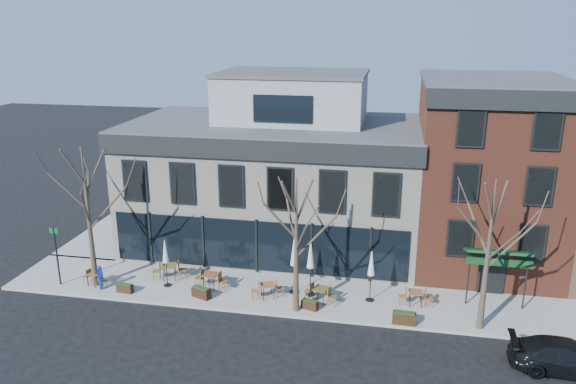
% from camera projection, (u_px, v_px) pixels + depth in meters
% --- Properties ---
extents(ground, '(120.00, 120.00, 0.00)m').
position_uv_depth(ground, '(257.00, 275.00, 32.91)').
color(ground, black).
rests_on(ground, ground).
extents(sidewalk_front, '(33.50, 4.70, 0.15)m').
position_uv_depth(sidewalk_front, '(306.00, 296.00, 30.29)').
color(sidewalk_front, gray).
rests_on(sidewalk_front, ground).
extents(sidewalk_side, '(4.50, 12.00, 0.15)m').
position_uv_depth(sidewalk_side, '(126.00, 226.00, 40.55)').
color(sidewalk_side, gray).
rests_on(sidewalk_side, ground).
extents(corner_building, '(18.39, 10.39, 11.10)m').
position_uv_depth(corner_building, '(276.00, 175.00, 36.26)').
color(corner_building, beige).
rests_on(corner_building, ground).
extents(red_brick_building, '(8.20, 11.78, 11.18)m').
position_uv_depth(red_brick_building, '(487.00, 172.00, 33.57)').
color(red_brick_building, brown).
rests_on(red_brick_building, ground).
extents(tree_corner, '(3.93, 3.98, 7.92)m').
position_uv_depth(tree_corner, '(89.00, 216.00, 30.18)').
color(tree_corner, '#382B21').
rests_on(tree_corner, sidewalk_front).
extents(tree_mid, '(3.50, 3.55, 7.04)m').
position_uv_depth(tree_mid, '(296.00, 244.00, 27.59)').
color(tree_mid, '#382B21').
rests_on(tree_mid, sidewalk_front).
extents(tree_right, '(3.72, 3.77, 7.48)m').
position_uv_depth(tree_right, '(488.00, 254.00, 25.90)').
color(tree_right, '#382B21').
rests_on(tree_right, sidewalk_front).
extents(sign_pole, '(0.50, 0.10, 3.40)m').
position_uv_depth(sign_pole, '(57.00, 252.00, 30.91)').
color(sign_pole, black).
rests_on(sign_pole, sidewalk_front).
extents(parked_sedan, '(4.84, 2.09, 1.39)m').
position_uv_depth(parked_sedan, '(568.00, 357.00, 23.74)').
color(parked_sedan, black).
rests_on(parked_sedan, ground).
extents(call_box, '(0.29, 0.28, 1.41)m').
position_uv_depth(call_box, '(100.00, 277.00, 30.67)').
color(call_box, '#0C29A0').
rests_on(call_box, sidewalk_front).
extents(cafe_set_0, '(1.69, 0.88, 0.87)m').
position_uv_depth(cafe_set_0, '(95.00, 278.00, 31.21)').
color(cafe_set_0, brown).
rests_on(cafe_set_0, sidewalk_front).
extents(cafe_set_1, '(2.01, 1.06, 1.03)m').
position_uv_depth(cafe_set_1, '(169.00, 270.00, 31.99)').
color(cafe_set_1, brown).
rests_on(cafe_set_1, sidewalk_front).
extents(cafe_set_2, '(2.02, 0.90, 1.04)m').
position_uv_depth(cafe_set_2, '(211.00, 279.00, 30.85)').
color(cafe_set_2, brown).
rests_on(cafe_set_2, sidewalk_front).
extents(cafe_set_3, '(1.81, 1.16, 0.95)m').
position_uv_depth(cafe_set_3, '(268.00, 289.00, 29.84)').
color(cafe_set_3, brown).
rests_on(cafe_set_3, sidewalk_front).
extents(cafe_set_4, '(1.89, 1.01, 0.97)m').
position_uv_depth(cafe_set_4, '(321.00, 293.00, 29.35)').
color(cafe_set_4, brown).
rests_on(cafe_set_4, sidewalk_front).
extents(cafe_set_5, '(1.80, 0.75, 0.94)m').
position_uv_depth(cafe_set_5, '(416.00, 297.00, 29.03)').
color(cafe_set_5, brown).
rests_on(cafe_set_5, sidewalk_front).
extents(umbrella_0, '(0.44, 0.44, 2.73)m').
position_uv_depth(umbrella_0, '(165.00, 254.00, 30.72)').
color(umbrella_0, black).
rests_on(umbrella_0, sidewalk_front).
extents(umbrella_2, '(0.50, 0.50, 3.14)m').
position_uv_depth(umbrella_2, '(294.00, 255.00, 29.85)').
color(umbrella_2, black).
rests_on(umbrella_2, sidewalk_front).
extents(umbrella_3, '(0.49, 0.49, 3.09)m').
position_uv_depth(umbrella_3, '(311.00, 258.00, 29.60)').
color(umbrella_3, black).
rests_on(umbrella_3, sidewalk_front).
extents(umbrella_4, '(0.45, 0.45, 2.82)m').
position_uv_depth(umbrella_4, '(371.00, 266.00, 29.06)').
color(umbrella_4, black).
rests_on(umbrella_4, sidewalk_front).
extents(planter_0, '(0.92, 0.44, 0.50)m').
position_uv_depth(planter_0, '(125.00, 288.00, 30.49)').
color(planter_0, black).
rests_on(planter_0, sidewalk_front).
extents(planter_1, '(1.14, 0.77, 0.59)m').
position_uv_depth(planter_1, '(201.00, 292.00, 29.90)').
color(planter_1, black).
rests_on(planter_1, sidewalk_front).
extents(planter_2, '(0.95, 0.63, 0.49)m').
position_uv_depth(planter_2, '(310.00, 305.00, 28.72)').
color(planter_2, black).
rests_on(planter_2, sidewalk_front).
extents(planter_3, '(1.15, 0.50, 0.63)m').
position_uv_depth(planter_3, '(404.00, 318.00, 27.32)').
color(planter_3, black).
rests_on(planter_3, sidewalk_front).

